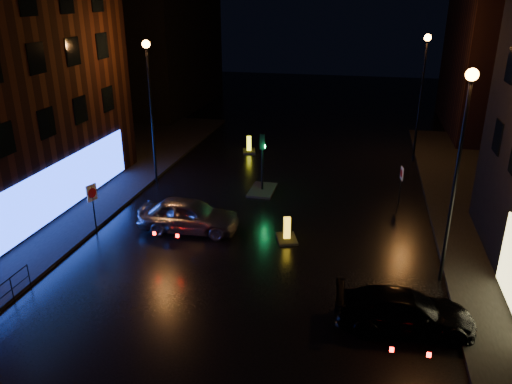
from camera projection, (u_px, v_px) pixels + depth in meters
ground at (210, 348)px, 16.22m from camera, size 120.00×120.00×0.00m
pavement_left at (2, 211)px, 26.27m from camera, size 12.00×44.00×0.15m
building_far_left at (159, 35)px, 48.61m from camera, size 8.00×16.00×14.00m
building_far_right at (506, 57)px, 39.98m from camera, size 8.00×14.00×12.00m
street_lamp_lfar at (150, 91)px, 28.43m from camera, size 0.44×0.44×8.37m
street_lamp_rnear at (461, 147)px, 18.02m from camera, size 0.44×0.44×8.37m
street_lamp_rfar at (423, 79)px, 32.53m from camera, size 0.44×0.44×8.37m
traffic_signal at (262, 183)px, 28.97m from camera, size 1.40×2.40×3.45m
silver_hatchback at (189, 215)px, 24.01m from camera, size 4.89×2.14×1.64m
dark_sedan at (405, 311)px, 16.96m from camera, size 4.84×2.28×1.37m
bollard_near at (287, 235)px, 23.26m from camera, size 1.26×1.53×1.15m
bollard_far at (249, 148)px, 36.29m from camera, size 1.19×1.51×1.17m
road_sign_left at (92, 197)px, 23.43m from camera, size 0.23×0.58×2.46m
road_sign_right at (401, 177)px, 26.79m from camera, size 0.14×0.51×2.12m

